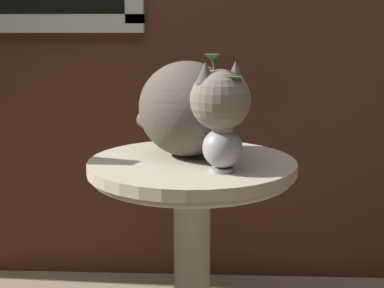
% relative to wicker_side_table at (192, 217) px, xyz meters
% --- Properties ---
extents(wicker_side_table, '(0.64, 0.64, 0.62)m').
position_rel_wicker_side_table_xyz_m(wicker_side_table, '(0.00, 0.00, 0.00)').
color(wicker_side_table, '#B2A893').
rests_on(wicker_side_table, ground_plane).
extents(cat, '(0.42, 0.62, 0.31)m').
position_rel_wicker_side_table_xyz_m(cat, '(-0.01, 0.04, 0.34)').
color(cat, brown).
rests_on(cat, wicker_side_table).
extents(pewter_vase_with_ivy, '(0.11, 0.11, 0.33)m').
position_rel_wicker_side_table_xyz_m(pewter_vase_with_ivy, '(0.09, -0.14, 0.27)').
color(pewter_vase_with_ivy, '#99999E').
rests_on(pewter_vase_with_ivy, wicker_side_table).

